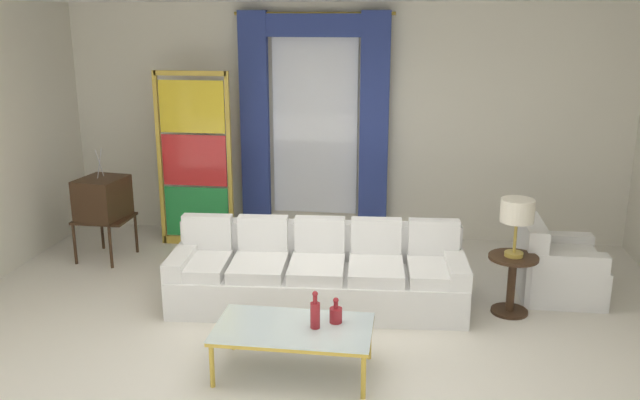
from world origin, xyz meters
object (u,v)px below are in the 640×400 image
object	(u,v)px
couch_white_long	(318,275)
bottle_blue_decanter	(315,313)
table_lamp_brass	(517,213)
coffee_table	(293,330)
vintage_tv	(103,200)
stained_glass_divider	(195,164)
round_side_table	(512,279)
peacock_figurine	(222,240)
armchair_white	(554,269)
bottle_crystal_tall	(336,314)

from	to	relation	value
couch_white_long	bottle_blue_decanter	xyz separation A→B (m)	(0.18, -1.39, 0.23)
bottle_blue_decanter	table_lamp_brass	xyz separation A→B (m)	(1.73, 1.42, 0.49)
coffee_table	table_lamp_brass	size ratio (longest dim) A/B	2.24
vintage_tv	stained_glass_divider	xyz separation A→B (m)	(0.94, 0.64, 0.33)
vintage_tv	round_side_table	xyz separation A→B (m)	(4.63, -0.91, -0.37)
couch_white_long	bottle_blue_decanter	bearing A→B (deg)	-82.77
couch_white_long	peacock_figurine	bearing A→B (deg)	139.19
stained_glass_divider	vintage_tv	bearing A→B (deg)	-145.85
couch_white_long	armchair_white	size ratio (longest dim) A/B	3.60
bottle_blue_decanter	bottle_crystal_tall	world-z (taller)	bottle_blue_decanter
bottle_blue_decanter	stained_glass_divider	size ratio (longest dim) A/B	0.14
bottle_blue_decanter	vintage_tv	bearing A→B (deg)	141.12
vintage_tv	bottle_blue_decanter	bearing A→B (deg)	-38.88
peacock_figurine	round_side_table	world-z (taller)	round_side_table
coffee_table	armchair_white	world-z (taller)	armchair_white
vintage_tv	armchair_white	world-z (taller)	vintage_tv
bottle_blue_decanter	peacock_figurine	bearing A→B (deg)	120.80
couch_white_long	stained_glass_divider	distance (m)	2.50
armchair_white	stained_glass_divider	world-z (taller)	stained_glass_divider
peacock_figurine	table_lamp_brass	bearing A→B (deg)	-19.17
bottle_blue_decanter	bottle_crystal_tall	bearing A→B (deg)	38.45
armchair_white	peacock_figurine	xyz separation A→B (m)	(-3.76, 0.62, -0.07)
bottle_blue_decanter	table_lamp_brass	world-z (taller)	table_lamp_brass
couch_white_long	table_lamp_brass	distance (m)	2.04
table_lamp_brass	bottle_crystal_tall	bearing A→B (deg)	-140.49
couch_white_long	bottle_blue_decanter	distance (m)	1.42
couch_white_long	table_lamp_brass	size ratio (longest dim) A/B	5.21
couch_white_long	coffee_table	bearing A→B (deg)	-90.03
couch_white_long	stained_glass_divider	bearing A→B (deg)	138.46
round_side_table	bottle_crystal_tall	bearing A→B (deg)	-140.49
vintage_tv	armchair_white	bearing A→B (deg)	-4.50
bottle_blue_decanter	round_side_table	bearing A→B (deg)	39.42
couch_white_long	bottle_crystal_tall	bearing A→B (deg)	-75.45
couch_white_long	round_side_table	distance (m)	1.91
peacock_figurine	table_lamp_brass	xyz separation A→B (m)	(3.26, -1.13, 0.81)
couch_white_long	stained_glass_divider	size ratio (longest dim) A/B	1.35
bottle_crystal_tall	table_lamp_brass	xyz separation A→B (m)	(1.58, 1.30, 0.54)
bottle_crystal_tall	stained_glass_divider	distance (m)	3.59
coffee_table	vintage_tv	bearing A→B (deg)	139.27
armchair_white	round_side_table	size ratio (longest dim) A/B	1.39
coffee_table	peacock_figurine	size ratio (longest dim) A/B	2.12
bottle_crystal_tall	table_lamp_brass	world-z (taller)	table_lamp_brass
round_side_table	table_lamp_brass	size ratio (longest dim) A/B	1.04
coffee_table	peacock_figurine	distance (m)	2.90
bottle_blue_decanter	coffee_table	bearing A→B (deg)	-177.96
peacock_figurine	couch_white_long	bearing A→B (deg)	-40.81
bottle_blue_decanter	couch_white_long	bearing A→B (deg)	97.23
bottle_blue_decanter	vintage_tv	world-z (taller)	vintage_tv
coffee_table	bottle_crystal_tall	xyz separation A→B (m)	(0.33, 0.13, 0.11)
armchair_white	table_lamp_brass	xyz separation A→B (m)	(-0.50, -0.51, 0.74)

